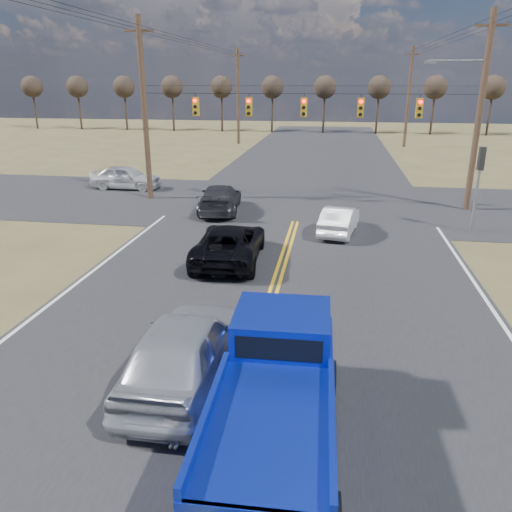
# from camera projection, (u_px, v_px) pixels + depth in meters

# --- Properties ---
(ground) EXTENTS (160.00, 160.00, 0.00)m
(ground) POSITION_uv_depth(u_px,v_px,m) (247.00, 378.00, 11.77)
(ground) COLOR brown
(ground) RESTS_ON ground
(road_main) EXTENTS (14.00, 120.00, 0.02)m
(road_main) POSITION_uv_depth(u_px,v_px,m) (287.00, 247.00, 21.09)
(road_main) COLOR #28282B
(road_main) RESTS_ON ground
(road_cross) EXTENTS (120.00, 12.00, 0.02)m
(road_cross) POSITION_uv_depth(u_px,v_px,m) (301.00, 204.00, 28.55)
(road_cross) COLOR #28282B
(road_cross) RESTS_ON ground
(signal_gantry) EXTENTS (19.60, 4.83, 10.00)m
(signal_gantry) POSITION_uv_depth(u_px,v_px,m) (313.00, 112.00, 26.60)
(signal_gantry) COLOR #473323
(signal_gantry) RESTS_ON ground
(utility_poles) EXTENTS (19.60, 58.32, 10.00)m
(utility_poles) POSITION_uv_depth(u_px,v_px,m) (303.00, 110.00, 25.88)
(utility_poles) COLOR #473323
(utility_poles) RESTS_ON ground
(treeline) EXTENTS (87.00, 117.80, 7.40)m
(treeline) POSITION_uv_depth(u_px,v_px,m) (312.00, 95.00, 35.01)
(treeline) COLOR #33261C
(treeline) RESTS_ON ground
(pickup_truck) EXTENTS (2.45, 5.88, 2.19)m
(pickup_truck) POSITION_uv_depth(u_px,v_px,m) (276.00, 396.00, 9.31)
(pickup_truck) COLOR black
(pickup_truck) RESTS_ON ground
(silver_suv) EXTENTS (2.04, 5.06, 1.72)m
(silver_suv) POSITION_uv_depth(u_px,v_px,m) (184.00, 348.00, 11.38)
(silver_suv) COLOR #A8ABB1
(silver_suv) RESTS_ON ground
(black_suv) EXTENTS (2.62, 5.27, 1.44)m
(black_suv) POSITION_uv_depth(u_px,v_px,m) (230.00, 243.00, 19.24)
(black_suv) COLOR black
(black_suv) RESTS_ON ground
(white_car_queue) EXTENTS (1.96, 4.02, 1.27)m
(white_car_queue) POSITION_uv_depth(u_px,v_px,m) (339.00, 220.00, 22.80)
(white_car_queue) COLOR white
(white_car_queue) RESTS_ON ground
(dgrey_car_queue) EXTENTS (2.58, 5.17, 1.44)m
(dgrey_car_queue) POSITION_uv_depth(u_px,v_px,m) (220.00, 198.00, 26.59)
(dgrey_car_queue) COLOR #2D2D31
(dgrey_car_queue) RESTS_ON ground
(cross_car_west) EXTENTS (1.94, 4.55, 1.53)m
(cross_car_west) POSITION_uv_depth(u_px,v_px,m) (126.00, 177.00, 32.23)
(cross_car_west) COLOR silver
(cross_car_west) RESTS_ON ground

